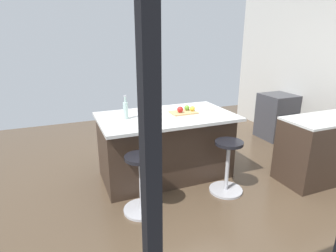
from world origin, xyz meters
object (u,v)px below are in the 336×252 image
stool_middle (141,186)px  apple_green (187,108)px  kitchen_island (165,145)px  stool_by_window (227,168)px  apple_yellow (192,109)px  water_bottle (126,110)px  oven_range (277,116)px  cutting_board (183,112)px  apple_red (180,110)px

stool_middle → apple_green: bearing=-141.3°
kitchen_island → stool_by_window: (-0.58, 0.72, -0.14)m
apple_yellow → kitchen_island: bearing=-7.0°
stool_by_window → stool_middle: size_ratio=1.00×
stool_middle → water_bottle: (-0.02, -0.71, 0.73)m
apple_yellow → water_bottle: 0.95m
oven_range → apple_green: 2.46m
cutting_board → apple_red: apple_red is taller
stool_by_window → water_bottle: size_ratio=2.27×
oven_range → apple_green: (2.31, 0.65, 0.55)m
stool_by_window → stool_middle: same height
water_bottle → stool_middle: bearing=88.1°
apple_green → apple_yellow: bearing=129.6°
oven_range → apple_yellow: (2.25, 0.71, 0.55)m
cutting_board → stool_middle: bearing=39.0°
apple_red → stool_middle: bearing=40.4°
stool_middle → apple_yellow: bearing=-145.5°
cutting_board → apple_red: bearing=15.7°
stool_middle → water_bottle: water_bottle is taller
oven_range → stool_by_window: oven_range is taller
kitchen_island → apple_red: bearing=164.8°
cutting_board → apple_green: 0.11m
kitchen_island → apple_red: (-0.20, 0.05, 0.53)m
cutting_board → apple_yellow: size_ratio=4.97×
stool_middle → water_bottle: size_ratio=2.27×
cutting_board → oven_range: bearing=-163.6°
oven_range → water_bottle: bearing=11.9°
oven_range → stool_middle: 3.52m
stool_middle → cutting_board: cutting_board is taller
cutting_board → water_bottle: bearing=-1.9°
stool_middle → apple_red: apple_red is taller
kitchen_island → water_bottle: bearing=1.0°
stool_by_window → cutting_board: size_ratio=1.97×
kitchen_island → water_bottle: size_ratio=5.92×
kitchen_island → apple_green: 0.62m
water_bottle → kitchen_island: bearing=-179.0°
stool_middle → apple_yellow: size_ratio=9.79×
cutting_board → water_bottle: 0.83m
apple_yellow → water_bottle: size_ratio=0.23×
stool_by_window → kitchen_island: bearing=-51.0°
cutting_board → apple_red: size_ratio=4.26×
apple_red → water_bottle: size_ratio=0.27×
apple_yellow → oven_range: bearing=-162.4°
kitchen_island → apple_yellow: apple_yellow is taller
apple_green → kitchen_island: bearing=3.2°
oven_range → apple_yellow: 2.43m
kitchen_island → oven_range: bearing=-165.9°
cutting_board → apple_red: (0.06, 0.02, 0.05)m
oven_range → water_bottle: size_ratio=2.83×
stool_by_window → apple_yellow: apple_yellow is taller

